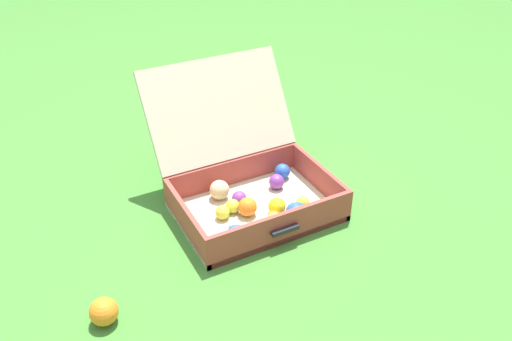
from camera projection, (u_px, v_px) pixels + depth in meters
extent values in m
plane|color=#3D7A2D|center=(237.00, 220.00, 2.07)|extent=(16.00, 16.00, 0.00)
cube|color=beige|center=(256.00, 211.00, 2.10)|extent=(0.61, 0.42, 0.03)
cube|color=#9E3D33|center=(186.00, 221.00, 1.96)|extent=(0.02, 0.42, 0.14)
cube|color=#9E3D33|center=(319.00, 180.00, 2.19)|extent=(0.02, 0.42, 0.14)
cube|color=#9E3D33|center=(282.00, 228.00, 1.92)|extent=(0.57, 0.02, 0.14)
cube|color=#9E3D33|center=(233.00, 174.00, 2.22)|extent=(0.57, 0.02, 0.14)
cube|color=beige|center=(219.00, 109.00, 2.18)|extent=(0.61, 0.25, 0.37)
cube|color=black|center=(285.00, 230.00, 1.90)|extent=(0.11, 0.02, 0.02)
sphere|color=#CCDB38|center=(222.00, 212.00, 2.03)|extent=(0.06, 0.06, 0.06)
sphere|color=#D1B784|center=(219.00, 190.00, 2.13)|extent=(0.08, 0.08, 0.08)
sphere|color=purple|center=(277.00, 182.00, 2.19)|extent=(0.06, 0.06, 0.06)
sphere|color=white|center=(323.00, 205.00, 2.07)|extent=(0.05, 0.05, 0.05)
sphere|color=#CCDB38|center=(233.00, 206.00, 2.06)|extent=(0.06, 0.06, 0.06)
sphere|color=blue|center=(236.00, 235.00, 1.90)|extent=(0.07, 0.07, 0.07)
sphere|color=orange|center=(248.00, 207.00, 2.04)|extent=(0.07, 0.07, 0.07)
sphere|color=white|center=(235.00, 226.00, 1.96)|extent=(0.05, 0.05, 0.05)
sphere|color=yellow|center=(277.00, 206.00, 2.05)|extent=(0.07, 0.07, 0.07)
sphere|color=#CCDB38|center=(274.00, 218.00, 2.00)|extent=(0.05, 0.05, 0.05)
sphere|color=blue|center=(296.00, 213.00, 2.01)|extent=(0.08, 0.08, 0.08)
sphere|color=blue|center=(282.00, 171.00, 2.26)|extent=(0.07, 0.07, 0.07)
sphere|color=#CCDB38|center=(303.00, 203.00, 2.08)|extent=(0.05, 0.05, 0.05)
sphere|color=purple|center=(239.00, 198.00, 2.10)|extent=(0.06, 0.06, 0.06)
sphere|color=orange|center=(104.00, 312.00, 1.62)|extent=(0.09, 0.09, 0.09)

